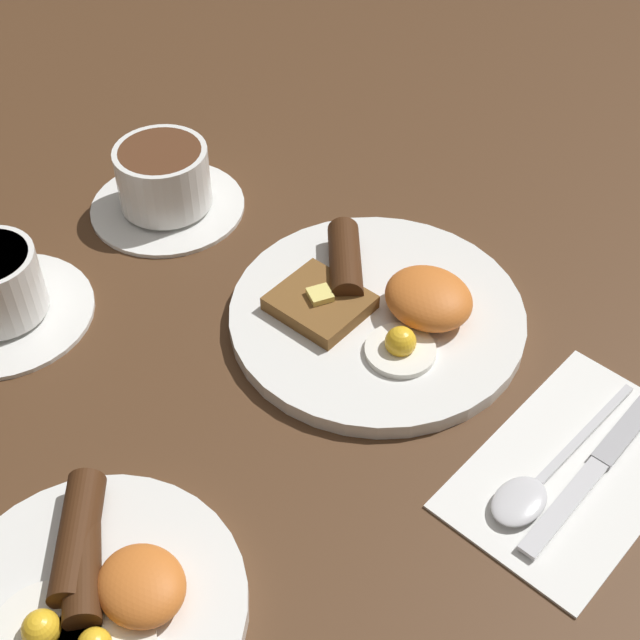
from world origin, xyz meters
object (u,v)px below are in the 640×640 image
object	(u,v)px
breakfast_plate_far	(95,601)
spoon	(533,487)
knife	(601,461)
breakfast_plate_near	(380,310)
teacup_near	(164,183)

from	to	relation	value
breakfast_plate_far	spoon	bearing A→B (deg)	-115.57
knife	spoon	distance (m)	0.06
breakfast_plate_near	teacup_near	xyz separation A→B (m)	(0.27, 0.04, 0.02)
knife	spoon	size ratio (longest dim) A/B	1.05
breakfast_plate_far	spoon	distance (m)	0.33
breakfast_plate_near	teacup_near	world-z (taller)	teacup_near
knife	spoon	bearing A→B (deg)	-24.70
knife	spoon	xyz separation A→B (m)	(0.02, 0.06, 0.00)
breakfast_plate_far	knife	bearing A→B (deg)	-114.52
breakfast_plate_near	spoon	world-z (taller)	breakfast_plate_near
teacup_near	knife	distance (m)	0.50
knife	breakfast_plate_far	bearing A→B (deg)	-30.25
breakfast_plate_near	knife	distance (m)	0.23
knife	teacup_near	bearing A→B (deg)	-89.08
knife	spoon	world-z (taller)	spoon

